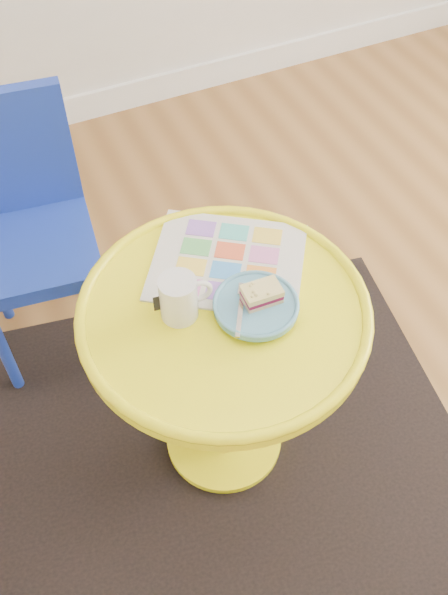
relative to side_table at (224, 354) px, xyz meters
name	(u,v)px	position (x,y,z in m)	size (l,w,h in m)	color
room_walls	(7,321)	(-0.45, 0.63, -0.37)	(4.00, 4.00, 4.00)	silver
rug	(224,440)	(0.00, 0.00, -0.43)	(1.30, 1.10, 0.01)	black
side_table	(224,354)	(0.00, 0.00, 0.00)	(0.63, 0.63, 0.60)	#FFF415
chair	(23,220)	(-0.32, 0.61, 0.03)	(0.39, 0.39, 0.80)	#1932A5
newspaper	(228,262)	(0.07, 0.12, 0.17)	(0.34, 0.29, 0.01)	silver
mug	(180,297)	(-0.09, 0.03, 0.22)	(0.11, 0.08, 0.10)	white
plate	(256,306)	(0.06, -0.03, 0.19)	(0.18, 0.18, 0.02)	#5493B2
cake_slice	(262,294)	(0.07, -0.03, 0.21)	(0.08, 0.06, 0.04)	#D3BC8C
fork	(241,307)	(0.02, -0.03, 0.20)	(0.09, 0.13, 0.00)	silver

